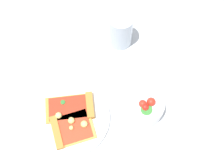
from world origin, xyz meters
TOP-DOWN VIEW (x-y plane):
  - ground_plane at (0.00, 0.00)m, footprint 2.40×2.40m
  - plate at (-0.01, -0.06)m, footprint 0.23×0.23m
  - pizza_slice_near at (0.02, -0.07)m, footprint 0.13×0.14m
  - pizza_slice_far at (-0.02, -0.03)m, footprint 0.14×0.16m
  - salad_bowl at (0.10, 0.13)m, footprint 0.11×0.11m
  - soda_glass at (-0.13, 0.22)m, footprint 0.07×0.07m

SIDE VIEW (x-z plane):
  - ground_plane at x=0.00m, z-range 0.00..0.00m
  - plate at x=-0.01m, z-range 0.00..0.01m
  - pizza_slice_far at x=-0.02m, z-range 0.01..0.03m
  - pizza_slice_near at x=0.02m, z-range 0.01..0.03m
  - salad_bowl at x=0.10m, z-range 0.00..0.08m
  - soda_glass at x=-0.13m, z-range 0.00..0.12m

